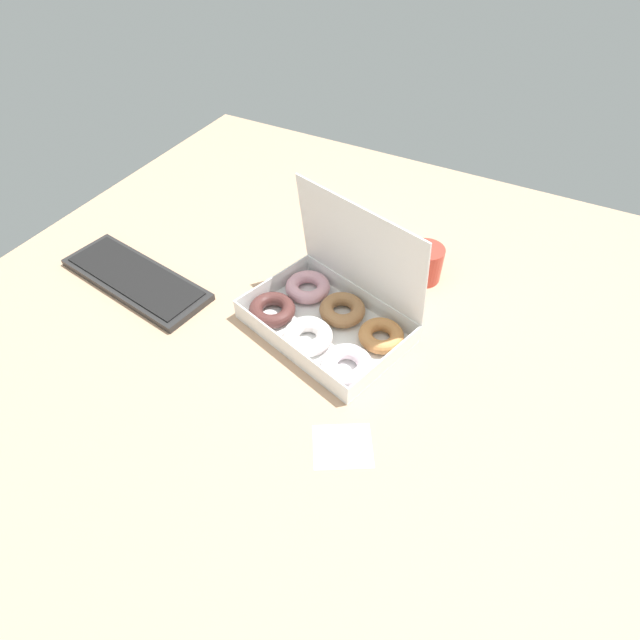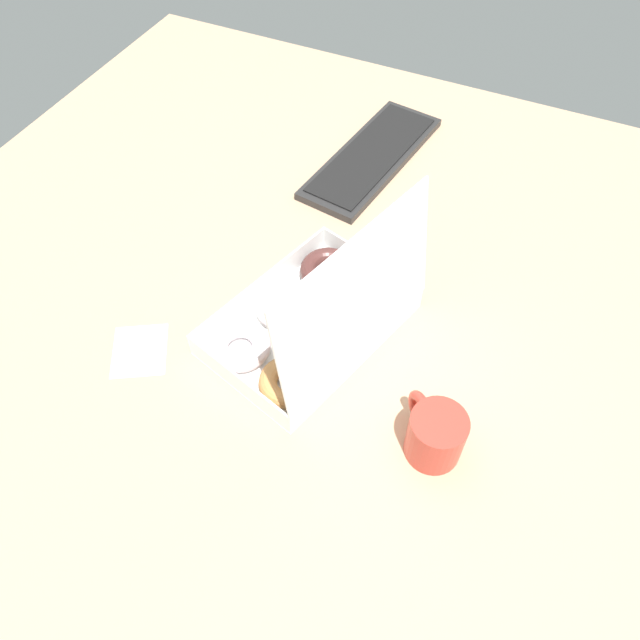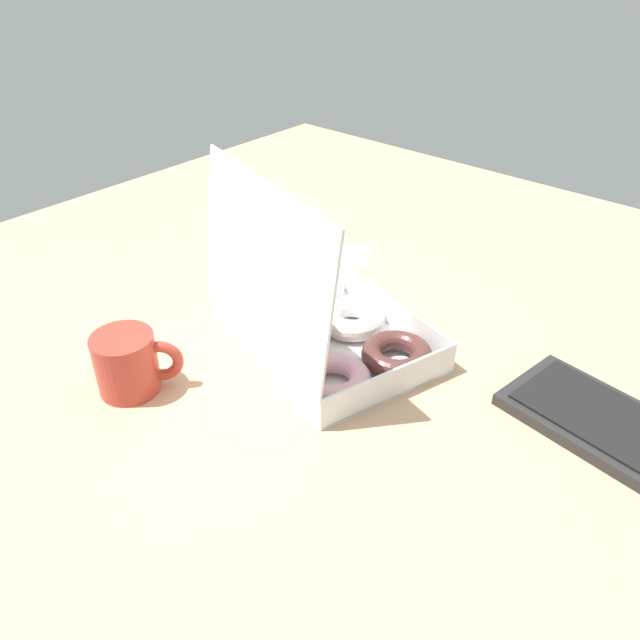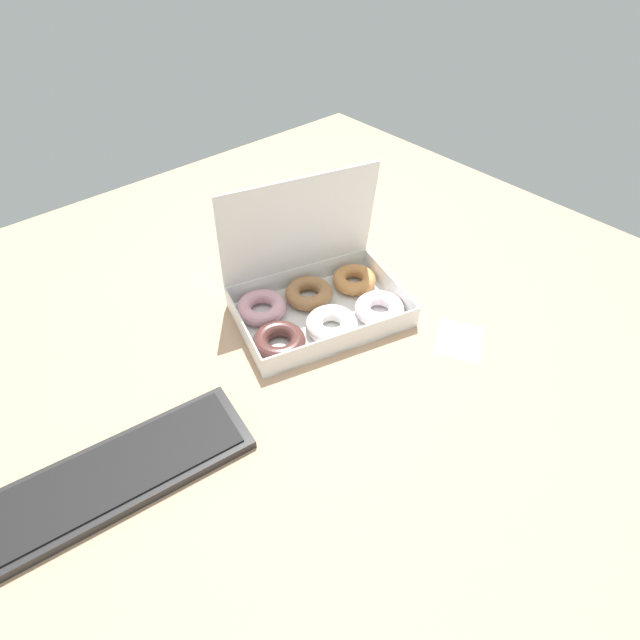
# 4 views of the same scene
# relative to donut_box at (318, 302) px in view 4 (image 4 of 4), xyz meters

# --- Properties ---
(ground_plane) EXTENTS (1.80, 1.80, 0.02)m
(ground_plane) POSITION_rel_donut_box_xyz_m (-0.02, -0.03, -0.05)
(ground_plane) COLOR tan
(donut_box) EXTENTS (0.43, 0.35, 0.30)m
(donut_box) POSITION_rel_donut_box_xyz_m (0.00, 0.00, 0.00)
(donut_box) COLOR white
(donut_box) RESTS_ON ground_plane
(keyboard) EXTENTS (0.45, 0.21, 0.02)m
(keyboard) POSITION_rel_donut_box_xyz_m (-0.52, -0.09, -0.03)
(keyboard) COLOR #282727
(keyboard) RESTS_ON ground_plane
(coffee_mug) EXTENTS (0.11, 0.11, 0.09)m
(coffee_mug) POSITION_rel_donut_box_xyz_m (0.13, 0.28, 0.01)
(coffee_mug) COLOR #B2382C
(coffee_mug) RESTS_ON ground_plane
(paper_napkin) EXTENTS (0.15, 0.14, 0.00)m
(paper_napkin) POSITION_rel_donut_box_xyz_m (0.17, -0.27, -0.04)
(paper_napkin) COLOR white
(paper_napkin) RESTS_ON ground_plane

